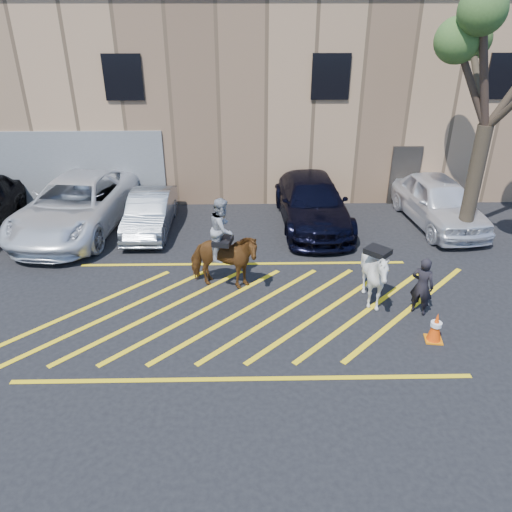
{
  "coord_description": "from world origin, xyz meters",
  "views": [
    {
      "loc": [
        0.12,
        -10.74,
        6.99
      ],
      "look_at": [
        0.34,
        0.2,
        1.3
      ],
      "focal_mm": 35.0,
      "sensor_mm": 36.0,
      "label": 1
    }
  ],
  "objects_px": {
    "mounted_bay": "(223,253)",
    "saddled_white": "(375,275)",
    "traffic_cone": "(436,327)",
    "car_silver_sedan": "(150,212)",
    "handler": "(422,286)",
    "car_blue_suv": "(312,202)",
    "car_white_pickup": "(77,205)",
    "car_white_suv": "(438,201)",
    "tree": "(501,53)"
  },
  "relations": [
    {
      "from": "car_white_suv",
      "to": "mounted_bay",
      "type": "height_order",
      "value": "mounted_bay"
    },
    {
      "from": "tree",
      "to": "car_blue_suv",
      "type": "bearing_deg",
      "value": 157.13
    },
    {
      "from": "traffic_cone",
      "to": "tree",
      "type": "height_order",
      "value": "tree"
    },
    {
      "from": "handler",
      "to": "traffic_cone",
      "type": "relative_size",
      "value": 2.08
    },
    {
      "from": "mounted_bay",
      "to": "traffic_cone",
      "type": "relative_size",
      "value": 3.5
    },
    {
      "from": "car_silver_sedan",
      "to": "car_blue_suv",
      "type": "bearing_deg",
      "value": 4.99
    },
    {
      "from": "car_white_pickup",
      "to": "handler",
      "type": "relative_size",
      "value": 4.09
    },
    {
      "from": "car_white_suv",
      "to": "tree",
      "type": "bearing_deg",
      "value": -90.14
    },
    {
      "from": "mounted_bay",
      "to": "traffic_cone",
      "type": "xyz_separation_m",
      "value": [
        4.89,
        -2.46,
        -0.67
      ]
    },
    {
      "from": "tree",
      "to": "car_white_suv",
      "type": "bearing_deg",
      "value": 96.37
    },
    {
      "from": "car_white_pickup",
      "to": "mounted_bay",
      "type": "relative_size",
      "value": 2.43
    },
    {
      "from": "car_silver_sedan",
      "to": "tree",
      "type": "relative_size",
      "value": 0.52
    },
    {
      "from": "car_blue_suv",
      "to": "handler",
      "type": "relative_size",
      "value": 3.56
    },
    {
      "from": "car_white_suv",
      "to": "saddled_white",
      "type": "height_order",
      "value": "saddled_white"
    },
    {
      "from": "mounted_bay",
      "to": "handler",
      "type": "bearing_deg",
      "value": -15.18
    },
    {
      "from": "car_blue_suv",
      "to": "car_white_pickup",
      "type": "bearing_deg",
      "value": 179.31
    },
    {
      "from": "car_blue_suv",
      "to": "tree",
      "type": "height_order",
      "value": "tree"
    },
    {
      "from": "car_white_suv",
      "to": "handler",
      "type": "distance_m",
      "value": 5.95
    },
    {
      "from": "car_blue_suv",
      "to": "car_white_suv",
      "type": "xyz_separation_m",
      "value": [
        4.31,
        -0.1,
        0.03
      ]
    },
    {
      "from": "mounted_bay",
      "to": "car_silver_sedan",
      "type": "bearing_deg",
      "value": 124.12
    },
    {
      "from": "car_white_pickup",
      "to": "saddled_white",
      "type": "distance_m",
      "value": 10.1
    },
    {
      "from": "car_white_pickup",
      "to": "handler",
      "type": "distance_m",
      "value": 11.23
    },
    {
      "from": "car_silver_sedan",
      "to": "car_white_pickup",
      "type": "bearing_deg",
      "value": 176.85
    },
    {
      "from": "car_white_pickup",
      "to": "car_blue_suv",
      "type": "height_order",
      "value": "car_white_pickup"
    },
    {
      "from": "car_white_pickup",
      "to": "saddled_white",
      "type": "relative_size",
      "value": 3.0
    },
    {
      "from": "car_silver_sedan",
      "to": "handler",
      "type": "xyz_separation_m",
      "value": [
        7.47,
        -5.15,
        0.13
      ]
    },
    {
      "from": "car_white_pickup",
      "to": "saddled_white",
      "type": "bearing_deg",
      "value": -22.09
    },
    {
      "from": "car_white_pickup",
      "to": "handler",
      "type": "xyz_separation_m",
      "value": [
        9.9,
        -5.3,
        -0.1
      ]
    },
    {
      "from": "car_blue_suv",
      "to": "mounted_bay",
      "type": "xyz_separation_m",
      "value": [
        -2.86,
        -4.26,
        0.25
      ]
    },
    {
      "from": "saddled_white",
      "to": "handler",
      "type": "bearing_deg",
      "value": -19.68
    },
    {
      "from": "saddled_white",
      "to": "traffic_cone",
      "type": "relative_size",
      "value": 2.84
    },
    {
      "from": "car_blue_suv",
      "to": "mounted_bay",
      "type": "bearing_deg",
      "value": -126.65
    },
    {
      "from": "car_white_pickup",
      "to": "tree",
      "type": "relative_size",
      "value": 0.85
    },
    {
      "from": "saddled_white",
      "to": "car_blue_suv",
      "type": "bearing_deg",
      "value": 100.23
    },
    {
      "from": "car_silver_sedan",
      "to": "mounted_bay",
      "type": "xyz_separation_m",
      "value": [
        2.59,
        -3.82,
        0.4
      ]
    },
    {
      "from": "car_white_pickup",
      "to": "saddled_white",
      "type": "height_order",
      "value": "car_white_pickup"
    },
    {
      "from": "car_silver_sedan",
      "to": "tree",
      "type": "xyz_separation_m",
      "value": [
        9.96,
        -1.46,
        5.06
      ]
    },
    {
      "from": "handler",
      "to": "car_blue_suv",
      "type": "bearing_deg",
      "value": -34.85
    },
    {
      "from": "tree",
      "to": "saddled_white",
      "type": "bearing_deg",
      "value": -137.27
    },
    {
      "from": "car_white_pickup",
      "to": "car_white_suv",
      "type": "bearing_deg",
      "value": 7.9
    },
    {
      "from": "tree",
      "to": "traffic_cone",
      "type": "bearing_deg",
      "value": -117.26
    },
    {
      "from": "saddled_white",
      "to": "traffic_cone",
      "type": "xyz_separation_m",
      "value": [
        1.09,
        -1.53,
        -0.49
      ]
    },
    {
      "from": "car_blue_suv",
      "to": "handler",
      "type": "distance_m",
      "value": 5.94
    },
    {
      "from": "car_blue_suv",
      "to": "car_white_suv",
      "type": "relative_size",
      "value": 1.13
    },
    {
      "from": "mounted_bay",
      "to": "saddled_white",
      "type": "height_order",
      "value": "mounted_bay"
    },
    {
      "from": "car_blue_suv",
      "to": "tree",
      "type": "distance_m",
      "value": 6.93
    },
    {
      "from": "tree",
      "to": "car_white_pickup",
      "type": "bearing_deg",
      "value": 172.58
    },
    {
      "from": "tree",
      "to": "car_silver_sedan",
      "type": "bearing_deg",
      "value": 171.64
    },
    {
      "from": "car_silver_sedan",
      "to": "saddled_white",
      "type": "relative_size",
      "value": 1.85
    },
    {
      "from": "handler",
      "to": "mounted_bay",
      "type": "bearing_deg",
      "value": 20.13
    }
  ]
}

